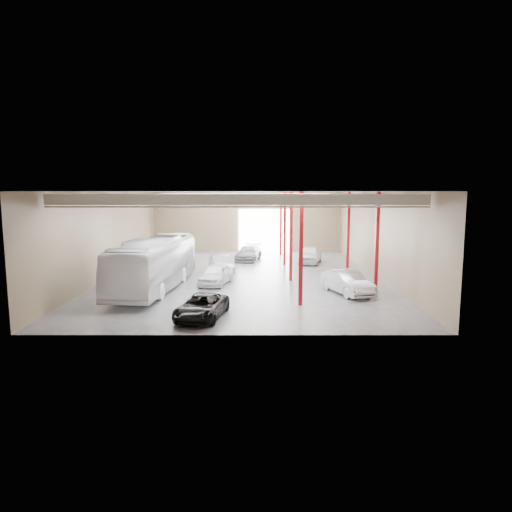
{
  "coord_description": "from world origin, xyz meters",
  "views": [
    {
      "loc": [
        1.07,
        -37.64,
        6.95
      ],
      "look_at": [
        1.05,
        -3.65,
        2.2
      ],
      "focal_mm": 32.0,
      "sensor_mm": 36.0,
      "label": 1
    }
  ],
  "objects_px": {
    "car_row_a": "(216,274)",
    "car_right_far": "(310,255)",
    "black_sedan": "(202,307)",
    "car_right_near": "(347,282)",
    "car_row_c": "(249,253)",
    "car_row_b": "(221,264)",
    "coach_bus": "(155,263)"
  },
  "relations": [
    {
      "from": "car_row_a",
      "to": "car_row_b",
      "type": "height_order",
      "value": "car_row_a"
    },
    {
      "from": "car_row_b",
      "to": "car_right_near",
      "type": "height_order",
      "value": "car_right_near"
    },
    {
      "from": "coach_bus",
      "to": "car_row_b",
      "type": "height_order",
      "value": "coach_bus"
    },
    {
      "from": "black_sedan",
      "to": "car_row_a",
      "type": "relative_size",
      "value": 1.06
    },
    {
      "from": "coach_bus",
      "to": "black_sedan",
      "type": "xyz_separation_m",
      "value": [
        4.31,
        -7.95,
        -1.18
      ]
    },
    {
      "from": "car_row_a",
      "to": "car_right_far",
      "type": "height_order",
      "value": "car_right_far"
    },
    {
      "from": "black_sedan",
      "to": "car_right_far",
      "type": "height_order",
      "value": "car_right_far"
    },
    {
      "from": "car_row_b",
      "to": "car_row_c",
      "type": "distance_m",
      "value": 7.64
    },
    {
      "from": "car_right_far",
      "to": "car_row_a",
      "type": "bearing_deg",
      "value": -114.43
    },
    {
      "from": "car_row_a",
      "to": "car_right_near",
      "type": "height_order",
      "value": "car_right_near"
    },
    {
      "from": "car_row_a",
      "to": "car_right_far",
      "type": "distance_m",
      "value": 13.54
    },
    {
      "from": "coach_bus",
      "to": "car_right_far",
      "type": "relative_size",
      "value": 2.72
    },
    {
      "from": "car_row_c",
      "to": "black_sedan",
      "type": "bearing_deg",
      "value": -84.57
    },
    {
      "from": "black_sedan",
      "to": "car_row_b",
      "type": "xyz_separation_m",
      "value": [
        -0.04,
        14.71,
        0.08
      ]
    },
    {
      "from": "black_sedan",
      "to": "car_right_near",
      "type": "height_order",
      "value": "car_right_near"
    },
    {
      "from": "car_row_a",
      "to": "car_row_c",
      "type": "relative_size",
      "value": 0.87
    },
    {
      "from": "black_sedan",
      "to": "car_right_near",
      "type": "xyz_separation_m",
      "value": [
        9.29,
        6.24,
        0.16
      ]
    },
    {
      "from": "black_sedan",
      "to": "car_row_c",
      "type": "bearing_deg",
      "value": 94.47
    },
    {
      "from": "coach_bus",
      "to": "car_right_near",
      "type": "bearing_deg",
      "value": -2.69
    },
    {
      "from": "car_row_b",
      "to": "car_row_a",
      "type": "bearing_deg",
      "value": -104.19
    },
    {
      "from": "car_row_a",
      "to": "car_row_c",
      "type": "xyz_separation_m",
      "value": [
        2.27,
        12.49,
        -0.02
      ]
    },
    {
      "from": "car_row_a",
      "to": "car_right_far",
      "type": "relative_size",
      "value": 0.92
    },
    {
      "from": "car_row_b",
      "to": "black_sedan",
      "type": "bearing_deg",
      "value": -104.02
    },
    {
      "from": "car_row_c",
      "to": "car_right_far",
      "type": "distance_m",
      "value": 6.42
    },
    {
      "from": "car_row_b",
      "to": "car_row_c",
      "type": "xyz_separation_m",
      "value": [
        2.27,
        7.29,
        -0.0
      ]
    },
    {
      "from": "black_sedan",
      "to": "car_row_a",
      "type": "xyz_separation_m",
      "value": [
        -0.04,
        9.51,
        0.1
      ]
    },
    {
      "from": "car_right_near",
      "to": "car_row_a",
      "type": "bearing_deg",
      "value": 142.63
    },
    {
      "from": "car_right_near",
      "to": "coach_bus",
      "type": "bearing_deg",
      "value": 154.74
    },
    {
      "from": "coach_bus",
      "to": "car_row_a",
      "type": "relative_size",
      "value": 2.94
    },
    {
      "from": "car_row_b",
      "to": "car_right_far",
      "type": "relative_size",
      "value": 0.93
    },
    {
      "from": "car_row_c",
      "to": "car_right_far",
      "type": "bearing_deg",
      "value": -5.82
    },
    {
      "from": "black_sedan",
      "to": "coach_bus",
      "type": "bearing_deg",
      "value": 128.7
    }
  ]
}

